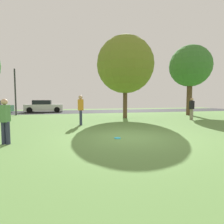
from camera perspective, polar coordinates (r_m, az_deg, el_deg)
name	(u,v)px	position (r m, az deg, el deg)	size (l,w,h in m)	color
ground_plane	(130,137)	(7.58, 5.67, -8.00)	(44.00, 44.00, 0.00)	#5B8442
road_strip	(88,111)	(23.18, -7.57, 0.17)	(44.00, 6.40, 0.01)	#28282B
oak_tree_left	(190,66)	(19.58, 23.58, 13.12)	(3.99, 3.99, 6.80)	brown
maple_tree_near	(125,65)	(15.39, 4.24, 14.72)	(4.72, 4.72, 6.79)	brown
person_thrower	(81,108)	(11.09, -9.92, 1.14)	(0.34, 0.30, 1.82)	#2D334C
person_catcher	(192,108)	(14.88, 23.96, 1.23)	(0.34, 0.30, 1.68)	gray
person_walking	(5,119)	(7.31, -30.80, -2.05)	(0.30, 0.37, 1.60)	#2D334C
frisbee_disc	(117,138)	(7.35, 1.76, -8.26)	(0.27, 0.27, 0.03)	#2DB2E0
parked_car_white	(44,107)	(23.48, -20.80, 1.62)	(4.37, 1.95, 1.45)	white
street_lamp_post	(15,92)	(19.83, -28.35, 5.55)	(0.14, 0.14, 4.50)	#2D2D33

